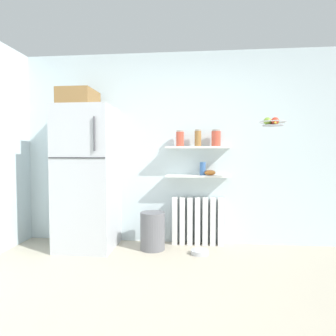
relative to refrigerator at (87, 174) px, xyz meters
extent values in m
plane|color=#B2A893|center=(1.22, -1.16, -0.96)|extent=(7.04, 7.04, 0.00)
cube|color=silver|center=(1.22, 0.39, 0.34)|extent=(7.04, 0.10, 2.60)
cube|color=#B7BABF|center=(0.00, 0.00, -0.05)|extent=(0.70, 0.68, 1.83)
cube|color=#262628|center=(0.00, -0.35, 0.22)|extent=(0.69, 0.01, 0.01)
cylinder|color=#4C4C51|center=(0.23, -0.36, 0.50)|extent=(0.02, 0.02, 0.40)
cube|color=olive|center=(-0.10, 0.00, 0.97)|extent=(0.42, 0.48, 0.22)
cube|color=white|center=(1.12, 0.26, -0.64)|extent=(0.07, 0.12, 0.64)
cube|color=white|center=(1.23, 0.26, -0.64)|extent=(0.07, 0.12, 0.64)
cube|color=white|center=(1.33, 0.26, -0.64)|extent=(0.07, 0.12, 0.64)
cube|color=white|center=(1.43, 0.26, -0.64)|extent=(0.07, 0.12, 0.64)
cube|color=white|center=(1.53, 0.26, -0.64)|extent=(0.07, 0.12, 0.64)
cube|color=white|center=(1.63, 0.26, -0.64)|extent=(0.07, 0.12, 0.64)
cube|color=white|center=(1.73, 0.26, -0.64)|extent=(0.07, 0.12, 0.64)
cube|color=white|center=(1.43, 0.23, -0.03)|extent=(0.85, 0.22, 0.02)
cube|color=white|center=(1.43, 0.23, 0.35)|extent=(0.85, 0.22, 0.02)
cylinder|color=#C64C38|center=(1.19, 0.23, 0.46)|extent=(0.10, 0.10, 0.19)
cylinder|color=gray|center=(1.19, 0.23, 0.56)|extent=(0.10, 0.10, 0.02)
cylinder|color=olive|center=(1.43, 0.23, 0.46)|extent=(0.09, 0.09, 0.20)
cylinder|color=gray|center=(1.43, 0.23, 0.58)|extent=(0.08, 0.08, 0.02)
cylinder|color=#C64C38|center=(1.67, 0.23, 0.46)|extent=(0.12, 0.12, 0.20)
cylinder|color=gray|center=(1.67, 0.23, 0.57)|extent=(0.11, 0.11, 0.02)
cylinder|color=#38609E|center=(1.49, 0.23, 0.07)|extent=(0.08, 0.08, 0.17)
ellipsoid|color=orange|center=(1.59, 0.23, 0.02)|extent=(0.15, 0.15, 0.07)
cylinder|color=slate|center=(0.86, 0.00, -0.72)|extent=(0.31, 0.31, 0.48)
cylinder|color=#B7B7BC|center=(1.46, -0.12, -0.94)|extent=(0.22, 0.22, 0.05)
torus|color=#B2B2B7|center=(2.28, -0.19, 0.63)|extent=(0.29, 0.29, 0.01)
cylinder|color=#A8A8AD|center=(2.28, -0.19, 0.59)|extent=(0.24, 0.24, 0.01)
sphere|color=#7FAD38|center=(2.31, -0.19, 0.63)|extent=(0.08, 0.08, 0.08)
sphere|color=red|center=(2.27, -0.14, 0.63)|extent=(0.08, 0.08, 0.08)
sphere|color=#7FAD38|center=(2.22, -0.17, 0.64)|extent=(0.09, 0.09, 0.09)
sphere|color=red|center=(2.29, -0.25, 0.64)|extent=(0.08, 0.08, 0.08)
ellipsoid|color=yellow|center=(2.31, -0.22, 0.62)|extent=(0.12, 0.18, 0.07)
camera|label=1|loc=(1.41, -3.67, 0.27)|focal=31.32mm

